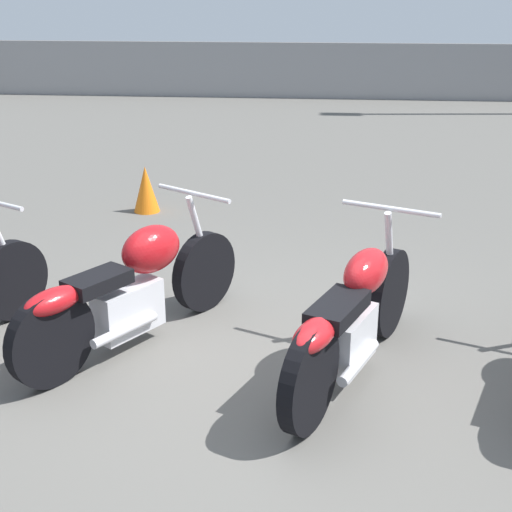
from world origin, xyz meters
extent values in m
plane|color=#5B5954|center=(0.00, 0.00, 0.00)|extent=(60.00, 60.00, 0.00)
cube|color=gray|center=(0.00, 12.63, 0.63)|extent=(40.00, 0.04, 1.25)
cylinder|color=black|center=(-1.94, 0.67, 0.32)|extent=(0.39, 0.61, 0.63)
cylinder|color=silver|center=(-1.96, 0.63, 0.65)|extent=(0.16, 0.25, 0.65)
cylinder|color=black|center=(-0.46, 0.98, 0.32)|extent=(0.43, 0.60, 0.65)
cylinder|color=black|center=(-1.26, -0.28, 0.32)|extent=(0.43, 0.60, 0.65)
cube|color=silver|center=(-0.90, 0.28, 0.29)|extent=(0.46, 0.56, 0.36)
ellipsoid|color=#AD1419|center=(-0.77, 0.50, 0.68)|extent=(0.52, 0.59, 0.35)
cube|color=black|center=(-1.04, 0.07, 0.60)|extent=(0.45, 0.51, 0.10)
ellipsoid|color=#AD1419|center=(-1.24, -0.24, 0.58)|extent=(0.41, 0.48, 0.16)
cylinder|color=silver|center=(-0.51, 0.89, 1.00)|extent=(0.63, 0.42, 0.04)
cylinder|color=silver|center=(-0.49, 0.93, 0.66)|extent=(0.18, 0.24, 0.66)
cylinder|color=silver|center=(-0.88, 0.09, 0.23)|extent=(0.36, 0.52, 0.07)
cylinder|color=black|center=(0.98, 0.67, 0.33)|extent=(0.35, 0.65, 0.67)
cylinder|color=black|center=(0.42, -0.64, 0.33)|extent=(0.35, 0.65, 0.67)
cube|color=silver|center=(0.67, -0.05, 0.30)|extent=(0.38, 0.55, 0.37)
ellipsoid|color=red|center=(0.77, 0.17, 0.70)|extent=(0.44, 0.58, 0.29)
cube|color=black|center=(0.58, -0.27, 0.62)|extent=(0.43, 0.58, 0.10)
ellipsoid|color=red|center=(0.44, -0.59, 0.60)|extent=(0.36, 0.48, 0.16)
cylinder|color=silver|center=(0.94, 0.57, 1.02)|extent=(0.67, 0.31, 0.04)
cylinder|color=silver|center=(0.96, 0.62, 0.67)|extent=(0.15, 0.26, 0.67)
cylinder|color=silver|center=(0.73, -0.23, 0.23)|extent=(0.29, 0.55, 0.07)
cone|color=orange|center=(-1.57, 3.56, 0.27)|extent=(0.30, 0.30, 0.54)
camera|label=1|loc=(0.45, -4.27, 2.48)|focal=50.00mm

